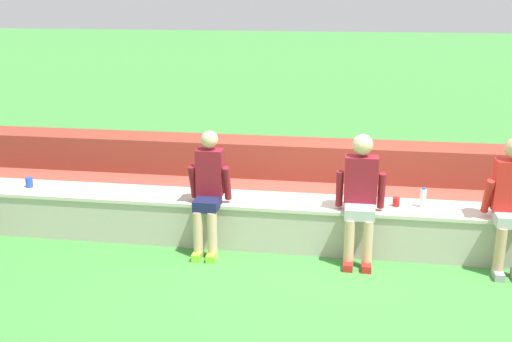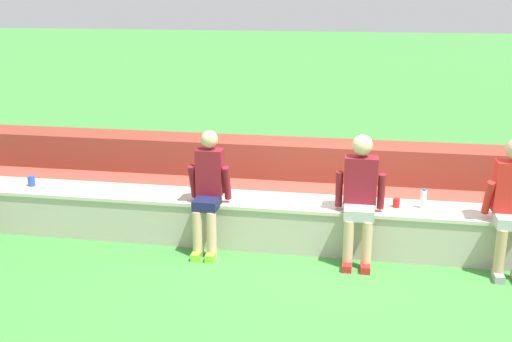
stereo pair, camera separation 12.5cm
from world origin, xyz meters
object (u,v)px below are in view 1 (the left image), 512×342
object	(u,v)px
person_center	(360,194)
plastic_cup_right_end	(396,202)
plastic_cup_left_end	(29,182)
person_right_of_center	(511,200)
water_bottle_near_right	(423,198)
person_left_of_center	(208,189)

from	to	relation	value
person_center	plastic_cup_right_end	size ratio (longest dim) A/B	13.93
person_center	plastic_cup_left_end	size ratio (longest dim) A/B	11.50
person_right_of_center	plastic_cup_left_end	xyz separation A→B (m)	(-5.64, 0.29, -0.18)
water_bottle_near_right	plastic_cup_right_end	world-z (taller)	water_bottle_near_right
person_left_of_center	person_right_of_center	distance (m)	3.27
plastic_cup_left_end	plastic_cup_right_end	distance (m)	4.48
person_left_of_center	person_right_of_center	size ratio (longest dim) A/B	0.97
person_center	plastic_cup_right_end	world-z (taller)	person_center
person_center	person_right_of_center	size ratio (longest dim) A/B	0.98
person_center	plastic_cup_right_end	bearing A→B (deg)	34.47
person_right_of_center	water_bottle_near_right	xyz separation A→B (m)	(-0.86, 0.32, -0.13)
person_right_of_center	water_bottle_near_right	bearing A→B (deg)	159.79
water_bottle_near_right	person_center	bearing A→B (deg)	-156.88
person_right_of_center	plastic_cup_right_end	bearing A→B (deg)	165.55
person_left_of_center	person_center	world-z (taller)	person_center
water_bottle_near_right	plastic_cup_left_end	size ratio (longest dim) A/B	1.86
person_left_of_center	person_right_of_center	xyz separation A→B (m)	(3.27, 0.01, 0.05)
person_center	person_right_of_center	bearing A→B (deg)	-0.51
person_left_of_center	water_bottle_near_right	bearing A→B (deg)	7.73
person_center	person_right_of_center	world-z (taller)	person_right_of_center
person_right_of_center	plastic_cup_right_end	world-z (taller)	person_right_of_center
person_left_of_center	water_bottle_near_right	xyz separation A→B (m)	(2.41, 0.33, -0.08)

